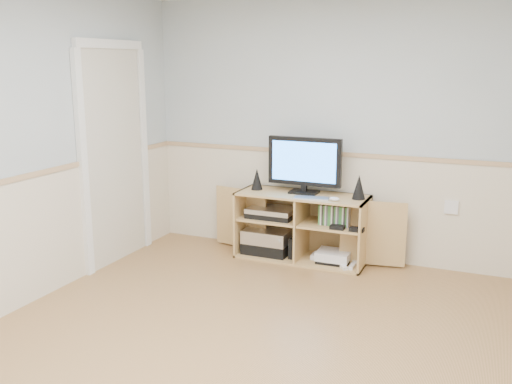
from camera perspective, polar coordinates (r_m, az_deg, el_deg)
room at (r=3.54m, az=-0.65°, el=2.05°), size 4.04×4.54×2.54m
media_cabinet at (r=5.58m, az=4.78°, el=-3.28°), size 1.95×0.47×0.65m
monitor at (r=5.44m, az=4.87°, el=2.89°), size 0.72×0.18×0.54m
speaker_left at (r=5.62m, az=0.09°, el=1.30°), size 0.11×0.11×0.21m
speaker_right at (r=5.30m, az=10.25°, el=0.49°), size 0.12×0.12×0.23m
keyboard at (r=5.28m, az=5.56°, el=-0.60°), size 0.34×0.19×0.01m
mouse at (r=5.22m, az=7.85°, el=-0.69°), size 0.10×0.07×0.04m
av_components at (r=5.68m, az=1.35°, el=-4.17°), size 0.53×0.34×0.47m
game_consoles at (r=5.51m, az=7.68°, el=-6.43°), size 0.45×0.30×0.11m
game_cases at (r=5.38m, az=7.91°, el=-2.29°), size 0.28×0.14×0.19m
wall_outlet at (r=5.44m, az=18.95°, el=-1.45°), size 0.12×0.03×0.12m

